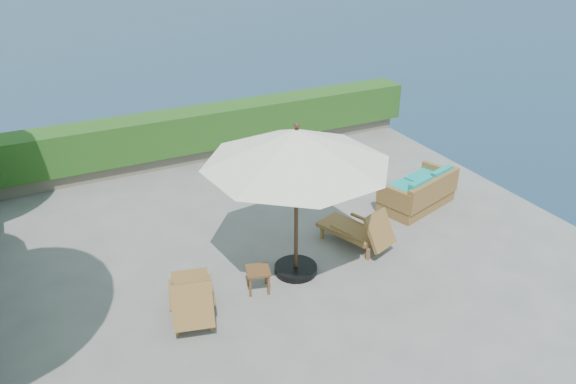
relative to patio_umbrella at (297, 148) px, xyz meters
name	(u,v)px	position (x,y,z in m)	size (l,w,h in m)	color
ground	(293,264)	(0.06, 0.25, -2.47)	(12.00, 12.00, 0.00)	gray
foundation	(292,328)	(0.06, 0.25, -4.02)	(12.00, 12.00, 3.00)	#524941
ocean	(292,381)	(0.06, 0.25, -5.47)	(600.00, 600.00, 0.00)	#173349
planter_wall_far	(199,152)	(0.06, 5.85, -2.29)	(12.00, 0.60, 0.36)	#676053
hedge_far	(197,129)	(0.06, 5.85, -1.62)	(12.40, 0.90, 1.00)	#1E3F12
patio_umbrella	(297,148)	(0.00, 0.00, 0.00)	(4.01, 4.01, 2.92)	black
lounge_left	(192,297)	(-2.08, -0.36, -2.09)	(0.99, 1.66, 0.89)	brown
lounge_right	(359,230)	(1.52, 0.24, -2.10)	(1.12, 1.66, 0.89)	brown
side_table	(258,273)	(-0.84, -0.20, -2.11)	(0.50, 0.50, 0.43)	brown
wicker_loveseat	(419,193)	(3.62, 1.04, -2.12)	(2.00, 1.42, 0.89)	brown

